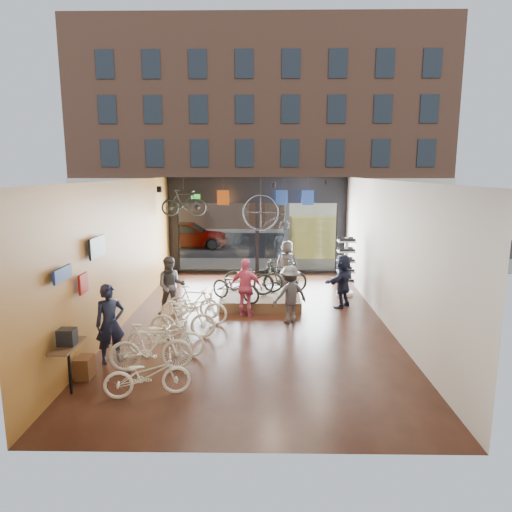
{
  "coord_description": "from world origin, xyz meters",
  "views": [
    {
      "loc": [
        0.24,
        -11.97,
        4.03
      ],
      "look_at": [
        0.03,
        1.4,
        1.53
      ],
      "focal_mm": 32.0,
      "sensor_mm": 36.0,
      "label": 1
    }
  ],
  "objects_px": {
    "floor_bike_5": "(194,302)",
    "floor_bike_2": "(166,337)",
    "customer_1": "(171,286)",
    "sunglasses_rack": "(346,266)",
    "street_car": "(187,234)",
    "penny_farthing": "(268,214)",
    "display_bike_mid": "(280,278)",
    "customer_0": "(110,323)",
    "floor_bike_1": "(151,347)",
    "customer_2": "(246,288)",
    "customer_3": "(290,294)",
    "display_bike_right": "(253,276)",
    "customer_4": "(287,264)",
    "floor_bike_3": "(183,320)",
    "customer_5": "(343,281)",
    "display_platform": "(260,300)",
    "display_bike_left": "(236,286)",
    "hung_bike": "(184,203)",
    "floor_bike_4": "(194,307)",
    "box_truck": "(311,224)",
    "floor_bike_0": "(147,375)"
  },
  "relations": [
    {
      "from": "customer_2",
      "to": "penny_farthing",
      "type": "distance_m",
      "value": 4.59
    },
    {
      "from": "floor_bike_3",
      "to": "floor_bike_2",
      "type": "bearing_deg",
      "value": 166.63
    },
    {
      "from": "floor_bike_1",
      "to": "customer_2",
      "type": "bearing_deg",
      "value": -33.54
    },
    {
      "from": "display_platform",
      "to": "display_bike_mid",
      "type": "height_order",
      "value": "display_bike_mid"
    },
    {
      "from": "floor_bike_3",
      "to": "customer_5",
      "type": "distance_m",
      "value": 5.13
    },
    {
      "from": "customer_2",
      "to": "customer_5",
      "type": "height_order",
      "value": "customer_2"
    },
    {
      "from": "customer_0",
      "to": "floor_bike_3",
      "type": "bearing_deg",
      "value": 17.58
    },
    {
      "from": "floor_bike_2",
      "to": "customer_5",
      "type": "bearing_deg",
      "value": -46.52
    },
    {
      "from": "floor_bike_2",
      "to": "penny_farthing",
      "type": "bearing_deg",
      "value": -14.77
    },
    {
      "from": "floor_bike_5",
      "to": "floor_bike_2",
      "type": "bearing_deg",
      "value": -171.71
    },
    {
      "from": "floor_bike_3",
      "to": "customer_5",
      "type": "xyz_separation_m",
      "value": [
        4.34,
        2.72,
        0.32
      ]
    },
    {
      "from": "display_bike_right",
      "to": "customer_3",
      "type": "xyz_separation_m",
      "value": [
        1.02,
        -2.1,
        -0.02
      ]
    },
    {
      "from": "display_bike_right",
      "to": "customer_4",
      "type": "xyz_separation_m",
      "value": [
        1.14,
        1.62,
        0.04
      ]
    },
    {
      "from": "customer_1",
      "to": "sunglasses_rack",
      "type": "relative_size",
      "value": 0.87
    },
    {
      "from": "floor_bike_3",
      "to": "floor_bike_4",
      "type": "relative_size",
      "value": 0.89
    },
    {
      "from": "customer_5",
      "to": "customer_0",
      "type": "bearing_deg",
      "value": -17.73
    },
    {
      "from": "customer_1",
      "to": "customer_4",
      "type": "relative_size",
      "value": 1.01
    },
    {
      "from": "customer_5",
      "to": "penny_farthing",
      "type": "distance_m",
      "value": 4.32
    },
    {
      "from": "floor_bike_4",
      "to": "customer_1",
      "type": "distance_m",
      "value": 1.18
    },
    {
      "from": "customer_2",
      "to": "sunglasses_rack",
      "type": "relative_size",
      "value": 0.86
    },
    {
      "from": "display_bike_left",
      "to": "customer_2",
      "type": "bearing_deg",
      "value": -112.25
    },
    {
      "from": "floor_bike_2",
      "to": "display_bike_right",
      "type": "height_order",
      "value": "display_bike_right"
    },
    {
      "from": "street_car",
      "to": "penny_farthing",
      "type": "distance_m",
      "value": 8.68
    },
    {
      "from": "floor_bike_3",
      "to": "display_bike_mid",
      "type": "bearing_deg",
      "value": -43.31
    },
    {
      "from": "display_bike_left",
      "to": "customer_1",
      "type": "height_order",
      "value": "customer_1"
    },
    {
      "from": "floor_bike_0",
      "to": "display_bike_right",
      "type": "xyz_separation_m",
      "value": [
        1.79,
        6.26,
        0.39
      ]
    },
    {
      "from": "floor_bike_5",
      "to": "sunglasses_rack",
      "type": "relative_size",
      "value": 0.79
    },
    {
      "from": "street_car",
      "to": "customer_1",
      "type": "bearing_deg",
      "value": -172.88
    },
    {
      "from": "box_truck",
      "to": "customer_5",
      "type": "bearing_deg",
      "value": -90.26
    },
    {
      "from": "box_truck",
      "to": "customer_0",
      "type": "bearing_deg",
      "value": -112.33
    },
    {
      "from": "display_bike_mid",
      "to": "customer_0",
      "type": "relative_size",
      "value": 1.02
    },
    {
      "from": "floor_bike_3",
      "to": "sunglasses_rack",
      "type": "relative_size",
      "value": 0.83
    },
    {
      "from": "customer_4",
      "to": "hung_bike",
      "type": "xyz_separation_m",
      "value": [
        -3.65,
        0.62,
        2.09
      ]
    },
    {
      "from": "floor_bike_4",
      "to": "display_platform",
      "type": "xyz_separation_m",
      "value": [
        1.76,
        1.85,
        -0.32
      ]
    },
    {
      "from": "floor_bike_1",
      "to": "sunglasses_rack",
      "type": "height_order",
      "value": "sunglasses_rack"
    },
    {
      "from": "floor_bike_2",
      "to": "customer_1",
      "type": "distance_m",
      "value": 3.03
    },
    {
      "from": "customer_2",
      "to": "customer_3",
      "type": "bearing_deg",
      "value": 174.56
    },
    {
      "from": "street_car",
      "to": "floor_bike_5",
      "type": "height_order",
      "value": "street_car"
    },
    {
      "from": "street_car",
      "to": "floor_bike_1",
      "type": "height_order",
      "value": "street_car"
    },
    {
      "from": "floor_bike_4",
      "to": "hung_bike",
      "type": "xyz_separation_m",
      "value": [
        -0.97,
        4.56,
        2.45
      ]
    },
    {
      "from": "penny_farthing",
      "to": "customer_5",
      "type": "bearing_deg",
      "value": -56.37
    },
    {
      "from": "display_bike_left",
      "to": "customer_1",
      "type": "relative_size",
      "value": 1.0
    },
    {
      "from": "floor_bike_1",
      "to": "customer_5",
      "type": "height_order",
      "value": "customer_5"
    },
    {
      "from": "customer_2",
      "to": "hung_bike",
      "type": "height_order",
      "value": "hung_bike"
    },
    {
      "from": "floor_bike_1",
      "to": "customer_5",
      "type": "xyz_separation_m",
      "value": [
        4.67,
        4.56,
        0.29
      ]
    },
    {
      "from": "customer_2",
      "to": "display_bike_mid",
      "type": "bearing_deg",
      "value": -110.48
    },
    {
      "from": "display_bike_mid",
      "to": "floor_bike_1",
      "type": "bearing_deg",
      "value": 133.2
    },
    {
      "from": "floor_bike_2",
      "to": "customer_0",
      "type": "xyz_separation_m",
      "value": [
        -1.1,
        -0.29,
        0.4
      ]
    },
    {
      "from": "street_car",
      "to": "penny_farthing",
      "type": "bearing_deg",
      "value": -150.24
    },
    {
      "from": "floor_bike_1",
      "to": "floor_bike_2",
      "type": "xyz_separation_m",
      "value": [
        0.15,
        0.74,
        -0.05
      ]
    }
  ]
}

